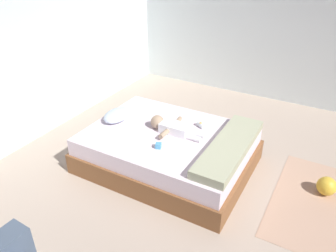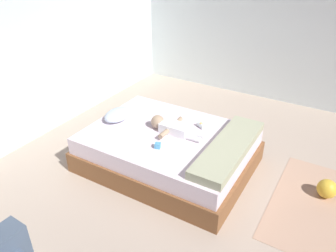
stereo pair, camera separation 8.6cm
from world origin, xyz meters
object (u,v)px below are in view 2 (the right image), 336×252
at_px(toothbrush, 177,122).
at_px(baby_bottle, 201,125).
at_px(baby, 172,127).
at_px(toy_ball, 327,189).
at_px(pillow, 118,115).
at_px(toy_block, 158,146).
at_px(bed, 168,150).

xyz_separation_m(toothbrush, baby_bottle, (0.04, -0.31, 0.02)).
distance_m(baby, toy_ball, 1.87).
relative_size(pillow, toy_ball, 1.98).
distance_m(toothbrush, toy_ball, 1.88).
height_order(toy_ball, baby_bottle, baby_bottle).
distance_m(baby, toothbrush, 0.24).
distance_m(toothbrush, baby_bottle, 0.32).
bearing_deg(toothbrush, toy_block, -171.25).
xyz_separation_m(bed, baby, (0.06, -0.02, 0.30)).
height_order(toothbrush, toy_block, toy_block).
bearing_deg(baby, toy_ball, -79.72).
bearing_deg(toy_block, bed, 10.93).
bearing_deg(pillow, bed, -88.55).
distance_m(bed, pillow, 0.80).
distance_m(toy_ball, toy_block, 1.93).
xyz_separation_m(pillow, baby_bottle, (0.35, -1.02, -0.03)).
bearing_deg(toy_ball, baby_bottle, 92.00).
xyz_separation_m(bed, toy_block, (-0.33, -0.06, 0.27)).
height_order(toy_block, baby_bottle, baby_bottle).
bearing_deg(toy_ball, toy_block, 112.24).
distance_m(toy_block, baby_bottle, 0.70).
relative_size(pillow, baby, 0.62).
bearing_deg(baby_bottle, toy_ball, -88.00).
xyz_separation_m(baby, baby_bottle, (0.27, -0.26, -0.03)).
bearing_deg(bed, baby_bottle, -40.70).
height_order(baby, baby_bottle, baby).
relative_size(toothbrush, toy_block, 1.65).
distance_m(pillow, toy_block, 0.86).
bearing_deg(baby, baby_bottle, -44.12).
bearing_deg(baby, pillow, 95.57).
bearing_deg(toy_block, pillow, 68.64).
xyz_separation_m(bed, toy_ball, (0.38, -1.81, -0.11)).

